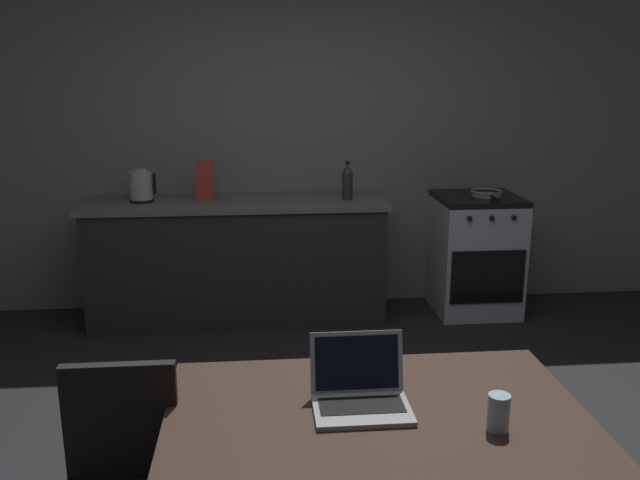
{
  "coord_description": "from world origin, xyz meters",
  "views": [
    {
      "loc": [
        -0.34,
        -2.81,
        1.84
      ],
      "look_at": [
        0.01,
        0.9,
        0.87
      ],
      "focal_mm": 38.05,
      "sensor_mm": 36.0,
      "label": 1
    }
  ],
  "objects_px": {
    "laptop": "(360,394)",
    "drinking_glass": "(498,412)",
    "electric_kettle": "(141,186)",
    "frying_pan": "(487,193)",
    "stove_oven": "(475,254)",
    "cereal_box": "(205,181)",
    "bottle": "(347,182)",
    "dining_table": "(376,430)"
  },
  "relations": [
    {
      "from": "electric_kettle",
      "to": "frying_pan",
      "type": "relative_size",
      "value": 0.58
    },
    {
      "from": "laptop",
      "to": "frying_pan",
      "type": "distance_m",
      "value": 3.06
    },
    {
      "from": "bottle",
      "to": "frying_pan",
      "type": "distance_m",
      "value": 1.05
    },
    {
      "from": "dining_table",
      "to": "cereal_box",
      "type": "distance_m",
      "value": 2.96
    },
    {
      "from": "laptop",
      "to": "bottle",
      "type": "relative_size",
      "value": 1.17
    },
    {
      "from": "drinking_glass",
      "to": "cereal_box",
      "type": "height_order",
      "value": "cereal_box"
    },
    {
      "from": "electric_kettle",
      "to": "bottle",
      "type": "height_order",
      "value": "bottle"
    },
    {
      "from": "dining_table",
      "to": "frying_pan",
      "type": "height_order",
      "value": "frying_pan"
    },
    {
      "from": "bottle",
      "to": "laptop",
      "type": "bearing_deg",
      "value": -96.57
    },
    {
      "from": "cereal_box",
      "to": "dining_table",
      "type": "bearing_deg",
      "value": -75.21
    },
    {
      "from": "stove_oven",
      "to": "electric_kettle",
      "type": "relative_size",
      "value": 3.83
    },
    {
      "from": "laptop",
      "to": "bottle",
      "type": "distance_m",
      "value": 2.75
    },
    {
      "from": "drinking_glass",
      "to": "laptop",
      "type": "bearing_deg",
      "value": 155.04
    },
    {
      "from": "stove_oven",
      "to": "frying_pan",
      "type": "xyz_separation_m",
      "value": [
        0.05,
        -0.03,
        0.47
      ]
    },
    {
      "from": "drinking_glass",
      "to": "cereal_box",
      "type": "relative_size",
      "value": 0.43
    },
    {
      "from": "electric_kettle",
      "to": "dining_table",
      "type": "bearing_deg",
      "value": -67.06
    },
    {
      "from": "laptop",
      "to": "frying_pan",
      "type": "relative_size",
      "value": 0.79
    },
    {
      "from": "frying_pan",
      "to": "cereal_box",
      "type": "distance_m",
      "value": 2.06
    },
    {
      "from": "laptop",
      "to": "cereal_box",
      "type": "bearing_deg",
      "value": 117.47
    },
    {
      "from": "bottle",
      "to": "cereal_box",
      "type": "height_order",
      "value": "cereal_box"
    },
    {
      "from": "laptop",
      "to": "cereal_box",
      "type": "relative_size",
      "value": 1.15
    },
    {
      "from": "drinking_glass",
      "to": "cereal_box",
      "type": "bearing_deg",
      "value": 110.39
    },
    {
      "from": "dining_table",
      "to": "drinking_glass",
      "type": "bearing_deg",
      "value": -21.53
    },
    {
      "from": "laptop",
      "to": "electric_kettle",
      "type": "xyz_separation_m",
      "value": [
        -1.15,
        2.77,
        0.23
      ]
    },
    {
      "from": "stove_oven",
      "to": "electric_kettle",
      "type": "height_order",
      "value": "electric_kettle"
    },
    {
      "from": "laptop",
      "to": "dining_table",
      "type": "bearing_deg",
      "value": -31.59
    },
    {
      "from": "drinking_glass",
      "to": "bottle",
      "type": "bearing_deg",
      "value": 91.82
    },
    {
      "from": "laptop",
      "to": "bottle",
      "type": "xyz_separation_m",
      "value": [
        0.31,
        2.72,
        0.25
      ]
    },
    {
      "from": "dining_table",
      "to": "frying_pan",
      "type": "relative_size",
      "value": 3.43
    },
    {
      "from": "dining_table",
      "to": "electric_kettle",
      "type": "height_order",
      "value": "electric_kettle"
    },
    {
      "from": "dining_table",
      "to": "drinking_glass",
      "type": "distance_m",
      "value": 0.41
    },
    {
      "from": "stove_oven",
      "to": "laptop",
      "type": "xyz_separation_m",
      "value": [
        -1.3,
        -2.77,
        0.33
      ]
    },
    {
      "from": "frying_pan",
      "to": "electric_kettle",
      "type": "bearing_deg",
      "value": 179.32
    },
    {
      "from": "laptop",
      "to": "drinking_glass",
      "type": "height_order",
      "value": "laptop"
    },
    {
      "from": "electric_kettle",
      "to": "frying_pan",
      "type": "height_order",
      "value": "electric_kettle"
    },
    {
      "from": "dining_table",
      "to": "bottle",
      "type": "xyz_separation_m",
      "value": [
        0.27,
        2.77,
        0.36
      ]
    },
    {
      "from": "stove_oven",
      "to": "drinking_glass",
      "type": "bearing_deg",
      "value": -106.85
    },
    {
      "from": "dining_table",
      "to": "drinking_glass",
      "type": "relative_size",
      "value": 11.61
    },
    {
      "from": "laptop",
      "to": "drinking_glass",
      "type": "relative_size",
      "value": 2.67
    },
    {
      "from": "cereal_box",
      "to": "stove_oven",
      "type": "bearing_deg",
      "value": -0.64
    },
    {
      "from": "electric_kettle",
      "to": "drinking_glass",
      "type": "bearing_deg",
      "value": -62.35
    },
    {
      "from": "electric_kettle",
      "to": "cereal_box",
      "type": "relative_size",
      "value": 0.84
    }
  ]
}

